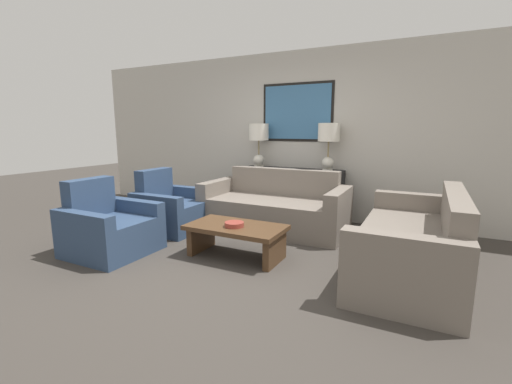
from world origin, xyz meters
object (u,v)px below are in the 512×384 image
console_table (291,194)px  decorative_bowl (234,224)px  couch_by_side (413,245)px  table_lamp_left (259,137)px  armchair_near_back_wall (171,210)px  couch_by_back_wall (274,209)px  armchair_near_camera (109,229)px  table_lamp_right (329,138)px  coffee_table (236,234)px

console_table → decorative_bowl: (0.08, -1.94, -0.01)m
couch_by_side → console_table: bearing=141.8°
table_lamp_left → couch_by_side: (2.46, -1.48, -1.00)m
couch_by_side → armchair_near_back_wall: bearing=177.5°
console_table → armchair_near_back_wall: bearing=-134.8°
armchair_near_back_wall → couch_by_back_wall: bearing=27.1°
armchair_near_camera → decorative_bowl: bearing=19.2°
console_table → table_lamp_left: size_ratio=2.31×
table_lamp_left → table_lamp_right: (1.17, 0.00, 0.00)m
decorative_bowl → armchair_near_back_wall: armchair_near_back_wall is taller
table_lamp_right → armchair_near_camera: size_ratio=0.81×
console_table → table_lamp_right: 1.07m
table_lamp_right → armchair_near_back_wall: bearing=-145.0°
couch_by_side → armchair_near_back_wall: size_ratio=2.35×
coffee_table → armchair_near_back_wall: bearing=158.7°
table_lamp_right → couch_by_back_wall: bearing=-131.5°
table_lamp_left → table_lamp_right: same height
armchair_near_back_wall → armchair_near_camera: same height
console_table → armchair_near_camera: 2.77m
table_lamp_left → armchair_near_back_wall: 1.84m
console_table → couch_by_side: 2.39m
couch_by_back_wall → armchair_near_camera: 2.21m
couch_by_side → decorative_bowl: (-1.80, -0.46, 0.10)m
decorative_bowl → armchair_near_back_wall: size_ratio=0.24×
couch_by_side → table_lamp_right: bearing=131.2°
couch_by_back_wall → coffee_table: size_ratio=1.88×
couch_by_back_wall → armchair_near_back_wall: (-1.33, -0.68, -0.01)m
coffee_table → decorative_bowl: decorative_bowl is taller
coffee_table → decorative_bowl: 0.14m
armchair_near_back_wall → table_lamp_left: bearing=60.8°
console_table → couch_by_side: (1.87, -1.48, -0.11)m
table_lamp_right → coffee_table: 2.21m
table_lamp_left → table_lamp_right: 1.17m
couch_by_side → coffee_table: 1.85m
couch_by_back_wall → armchair_near_camera: size_ratio=2.35×
table_lamp_right → armchair_near_back_wall: size_ratio=0.81×
armchair_near_camera → table_lamp_left: bearing=72.9°
table_lamp_left → armchair_near_camera: 2.74m
armchair_near_camera → armchair_near_back_wall: bearing=90.0°
armchair_near_camera → coffee_table: bearing=21.3°
couch_by_back_wall → couch_by_side: (1.87, -0.82, 0.00)m
couch_by_back_wall → coffee_table: couch_by_back_wall is taller
table_lamp_right → couch_by_back_wall: (-0.58, -0.66, -1.00)m
couch_by_side → armchair_near_camera: armchair_near_camera is taller
decorative_bowl → armchair_near_back_wall: (-1.41, 0.60, -0.11)m
armchair_near_back_wall → armchair_near_camera: size_ratio=1.00×
console_table → armchair_near_camera: bearing=-118.7°
table_lamp_right → couch_by_side: (1.29, -1.48, -1.00)m
console_table → table_lamp_right: (0.58, 0.00, 0.89)m
table_lamp_left → armchair_near_back_wall: (-0.75, -1.34, -1.02)m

